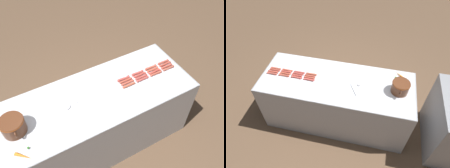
{
  "view_description": "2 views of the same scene",
  "coord_description": "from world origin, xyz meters",
  "views": [
    {
      "loc": [
        -1.56,
        0.68,
        2.97
      ],
      "look_at": [
        0.03,
        -0.22,
        0.97
      ],
      "focal_mm": 38.79,
      "sensor_mm": 36.0,
      "label": 1
    },
    {
      "loc": [
        1.95,
        0.47,
        3.03
      ],
      "look_at": [
        0.12,
        0.05,
        1.0
      ],
      "focal_mm": 32.4,
      "sensor_mm": 36.0,
      "label": 2
    }
  ],
  "objects": [
    {
      "name": "hot_dog_14",
      "position": [
        0.07,
        -0.59,
        0.93
      ],
      "size": [
        0.04,
        0.17,
        0.03
      ],
      "color": "#B94A41",
      "rests_on": "griddle_counter"
    },
    {
      "name": "hot_dog_12",
      "position": [
        0.07,
        -0.97,
        0.93
      ],
      "size": [
        0.03,
        0.17,
        0.03
      ],
      "color": "#AF4B3D",
      "rests_on": "griddle_counter"
    },
    {
      "name": "hot_dog_0",
      "position": [
        -0.05,
        -0.96,
        0.93
      ],
      "size": [
        0.03,
        0.17,
        0.03
      ],
      "color": "#AE5441",
      "rests_on": "griddle_counter"
    },
    {
      "name": "ground_plane",
      "position": [
        0.0,
        0.0,
        0.0
      ],
      "size": [
        20.0,
        20.0,
        0.0
      ],
      "primitive_type": "plane",
      "color": "brown"
    },
    {
      "name": "hot_dog_9",
      "position": [
        0.03,
        -0.78,
        0.93
      ],
      "size": [
        0.04,
        0.17,
        0.03
      ],
      "color": "#B7503B",
      "rests_on": "griddle_counter"
    },
    {
      "name": "hot_dog_1",
      "position": [
        -0.05,
        -0.77,
        0.93
      ],
      "size": [
        0.03,
        0.17,
        0.03
      ],
      "color": "#AC4A39",
      "rests_on": "griddle_counter"
    },
    {
      "name": "hot_dog_3",
      "position": [
        -0.05,
        -0.39,
        0.93
      ],
      "size": [
        0.03,
        0.17,
        0.03
      ],
      "color": "#AF5139",
      "rests_on": "griddle_counter"
    },
    {
      "name": "griddle_counter",
      "position": [
        0.0,
        0.0,
        0.46
      ],
      "size": [
        0.87,
        2.24,
        0.92
      ],
      "color": "#9EA0A5",
      "rests_on": "ground_plane"
    },
    {
      "name": "hot_dog_2",
      "position": [
        -0.05,
        -0.58,
        0.93
      ],
      "size": [
        0.03,
        0.17,
        0.03
      ],
      "color": "#AE4841",
      "rests_on": "griddle_counter"
    },
    {
      "name": "hot_dog_7",
      "position": [
        -0.01,
        -0.4,
        0.93
      ],
      "size": [
        0.03,
        0.17,
        0.03
      ],
      "color": "#AD4B3A",
      "rests_on": "griddle_counter"
    },
    {
      "name": "carrot",
      "position": [
        -0.31,
        0.88,
        0.94
      ],
      "size": [
        0.14,
        0.14,
        0.03
      ],
      "color": "orange",
      "rests_on": "griddle_counter"
    },
    {
      "name": "hot_dog_11",
      "position": [
        0.03,
        -0.4,
        0.93
      ],
      "size": [
        0.03,
        0.17,
        0.03
      ],
      "color": "#AD4A39",
      "rests_on": "griddle_counter"
    },
    {
      "name": "hot_dog_5",
      "position": [
        -0.01,
        -0.78,
        0.93
      ],
      "size": [
        0.04,
        0.17,
        0.03
      ],
      "color": "#B5453A",
      "rests_on": "griddle_counter"
    },
    {
      "name": "hot_dog_15",
      "position": [
        0.07,
        -0.39,
        0.93
      ],
      "size": [
        0.04,
        0.17,
        0.03
      ],
      "color": "#B74840",
      "rests_on": "griddle_counter"
    },
    {
      "name": "hot_dog_6",
      "position": [
        -0.01,
        -0.59,
        0.93
      ],
      "size": [
        0.03,
        0.17,
        0.03
      ],
      "color": "#AF473F",
      "rests_on": "griddle_counter"
    },
    {
      "name": "bean_pot",
      "position": [
        -0.01,
        0.88,
        1.02
      ],
      "size": [
        0.3,
        0.24,
        0.17
      ],
      "color": "#562D19",
      "rests_on": "griddle_counter"
    },
    {
      "name": "hot_dog_4",
      "position": [
        -0.01,
        -0.96,
        0.93
      ],
      "size": [
        0.03,
        0.17,
        0.03
      ],
      "color": "#AE4839",
      "rests_on": "griddle_counter"
    },
    {
      "name": "hot_dog_10",
      "position": [
        0.03,
        -0.59,
        0.93
      ],
      "size": [
        0.04,
        0.17,
        0.03
      ],
      "color": "#AF453B",
      "rests_on": "griddle_counter"
    },
    {
      "name": "serving_spoon",
      "position": [
        0.03,
        0.31,
        0.93
      ],
      "size": [
        0.25,
        0.17,
        0.02
      ],
      "color": "#B7B7BC",
      "rests_on": "griddle_counter"
    },
    {
      "name": "hot_dog_8",
      "position": [
        0.03,
        -0.97,
        0.93
      ],
      "size": [
        0.03,
        0.17,
        0.03
      ],
      "color": "#B54B3B",
      "rests_on": "griddle_counter"
    },
    {
      "name": "hot_dog_13",
      "position": [
        0.07,
        -0.78,
        0.93
      ],
      "size": [
        0.03,
        0.17,
        0.03
      ],
      "color": "#B9503E",
      "rests_on": "griddle_counter"
    }
  ]
}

